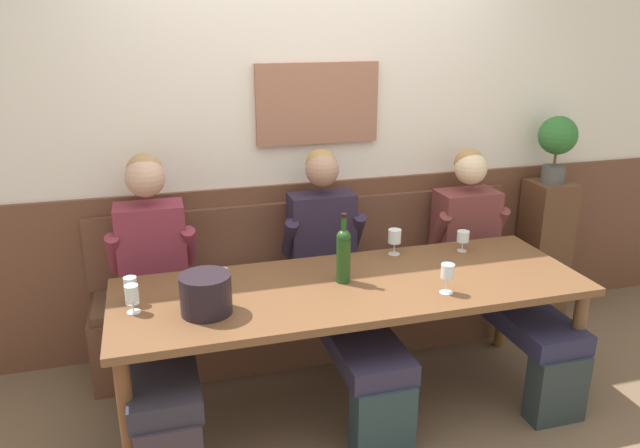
{
  "coord_description": "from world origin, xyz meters",
  "views": [
    {
      "loc": [
        -0.95,
        -2.55,
        2.04
      ],
      "look_at": [
        -0.09,
        0.45,
        0.97
      ],
      "focal_mm": 34.21,
      "sensor_mm": 36.0,
      "label": 1
    }
  ],
  "objects_px": {
    "person_right_seat": "(490,261)",
    "person_center_left_seat": "(156,292)",
    "dining_table": "(352,297)",
    "wine_glass_left_end": "(463,237)",
    "potted_plant": "(557,141)",
    "water_tumbler_right": "(223,278)",
    "wine_glass_center_rear": "(132,294)",
    "wine_glass_near_bucket": "(395,237)",
    "wine_glass_center_front": "(448,272)",
    "ice_bucket": "(206,294)",
    "wall_bench": "(318,307)",
    "wine_glass_by_bottle": "(131,285)",
    "person_left_seat": "(338,279)",
    "wine_bottle_clear_water": "(343,254)"
  },
  "relations": [
    {
      "from": "person_right_seat",
      "to": "person_center_left_seat",
      "type": "bearing_deg",
      "value": 179.6
    },
    {
      "from": "dining_table",
      "to": "person_right_seat",
      "type": "height_order",
      "value": "person_right_seat"
    },
    {
      "from": "wine_glass_left_end",
      "to": "potted_plant",
      "type": "distance_m",
      "value": 1.09
    },
    {
      "from": "person_right_seat",
      "to": "water_tumbler_right",
      "type": "relative_size",
      "value": 12.77
    },
    {
      "from": "water_tumbler_right",
      "to": "wine_glass_left_end",
      "type": "bearing_deg",
      "value": 4.5
    },
    {
      "from": "wine_glass_center_rear",
      "to": "wine_glass_left_end",
      "type": "bearing_deg",
      "value": 8.65
    },
    {
      "from": "wine_glass_near_bucket",
      "to": "wine_glass_center_front",
      "type": "distance_m",
      "value": 0.56
    },
    {
      "from": "wine_glass_center_front",
      "to": "water_tumbler_right",
      "type": "height_order",
      "value": "wine_glass_center_front"
    },
    {
      "from": "person_center_left_seat",
      "to": "ice_bucket",
      "type": "relative_size",
      "value": 5.6
    },
    {
      "from": "dining_table",
      "to": "wine_glass_center_front",
      "type": "relative_size",
      "value": 15.8
    },
    {
      "from": "wall_bench",
      "to": "wine_glass_by_bottle",
      "type": "relative_size",
      "value": 19.93
    },
    {
      "from": "person_center_left_seat",
      "to": "dining_table",
      "type": "bearing_deg",
      "value": -18.61
    },
    {
      "from": "wall_bench",
      "to": "person_left_seat",
      "type": "distance_m",
      "value": 0.5
    },
    {
      "from": "wall_bench",
      "to": "dining_table",
      "type": "height_order",
      "value": "wall_bench"
    },
    {
      "from": "person_left_seat",
      "to": "wine_glass_center_rear",
      "type": "distance_m",
      "value": 1.17
    },
    {
      "from": "potted_plant",
      "to": "wine_glass_near_bucket",
      "type": "bearing_deg",
      "value": -164.03
    },
    {
      "from": "dining_table",
      "to": "potted_plant",
      "type": "xyz_separation_m",
      "value": [
        1.66,
        0.7,
        0.6
      ]
    },
    {
      "from": "person_center_left_seat",
      "to": "wine_glass_center_rear",
      "type": "distance_m",
      "value": 0.4
    },
    {
      "from": "dining_table",
      "to": "person_center_left_seat",
      "type": "distance_m",
      "value": 1.03
    },
    {
      "from": "wall_bench",
      "to": "person_right_seat",
      "type": "height_order",
      "value": "person_right_seat"
    },
    {
      "from": "wine_glass_near_bucket",
      "to": "potted_plant",
      "type": "height_order",
      "value": "potted_plant"
    },
    {
      "from": "dining_table",
      "to": "wine_glass_near_bucket",
      "type": "distance_m",
      "value": 0.52
    },
    {
      "from": "person_right_seat",
      "to": "wine_glass_near_bucket",
      "type": "height_order",
      "value": "person_right_seat"
    },
    {
      "from": "water_tumbler_right",
      "to": "person_right_seat",
      "type": "bearing_deg",
      "value": 5.78
    },
    {
      "from": "person_center_left_seat",
      "to": "ice_bucket",
      "type": "bearing_deg",
      "value": -63.21
    },
    {
      "from": "wine_glass_near_bucket",
      "to": "wall_bench",
      "type": "bearing_deg",
      "value": 137.19
    },
    {
      "from": "ice_bucket",
      "to": "dining_table",
      "type": "bearing_deg",
      "value": 8.68
    },
    {
      "from": "wine_glass_center_front",
      "to": "dining_table",
      "type": "bearing_deg",
      "value": 150.64
    },
    {
      "from": "wine_glass_near_bucket",
      "to": "wine_glass_center_front",
      "type": "xyz_separation_m",
      "value": [
        0.05,
        -0.56,
        0.0
      ]
    },
    {
      "from": "ice_bucket",
      "to": "wine_bottle_clear_water",
      "type": "bearing_deg",
      "value": 12.21
    },
    {
      "from": "person_right_seat",
      "to": "wine_glass_near_bucket",
      "type": "xyz_separation_m",
      "value": [
        -0.64,
        0.01,
        0.22
      ]
    },
    {
      "from": "ice_bucket",
      "to": "wall_bench",
      "type": "bearing_deg",
      "value": 45.77
    },
    {
      "from": "wine_glass_near_bucket",
      "to": "water_tumbler_right",
      "type": "height_order",
      "value": "wine_glass_near_bucket"
    },
    {
      "from": "person_right_seat",
      "to": "ice_bucket",
      "type": "distance_m",
      "value": 1.82
    },
    {
      "from": "dining_table",
      "to": "person_center_left_seat",
      "type": "relative_size",
      "value": 1.81
    },
    {
      "from": "wine_glass_by_bottle",
      "to": "potted_plant",
      "type": "bearing_deg",
      "value": 12.68
    },
    {
      "from": "dining_table",
      "to": "wine_bottle_clear_water",
      "type": "relative_size",
      "value": 6.55
    },
    {
      "from": "wall_bench",
      "to": "ice_bucket",
      "type": "bearing_deg",
      "value": -134.23
    },
    {
      "from": "wine_glass_center_rear",
      "to": "water_tumbler_right",
      "type": "distance_m",
      "value": 0.47
    },
    {
      "from": "wine_bottle_clear_water",
      "to": "potted_plant",
      "type": "distance_m",
      "value": 1.86
    },
    {
      "from": "dining_table",
      "to": "wine_bottle_clear_water",
      "type": "bearing_deg",
      "value": 133.89
    },
    {
      "from": "ice_bucket",
      "to": "water_tumbler_right",
      "type": "relative_size",
      "value": 2.44
    },
    {
      "from": "ice_bucket",
      "to": "wine_glass_center_front",
      "type": "distance_m",
      "value": 1.17
    },
    {
      "from": "person_right_seat",
      "to": "ice_bucket",
      "type": "relative_size",
      "value": 5.23
    },
    {
      "from": "wall_bench",
      "to": "potted_plant",
      "type": "xyz_separation_m",
      "value": [
        1.66,
        0.03,
        0.98
      ]
    },
    {
      "from": "wine_glass_by_bottle",
      "to": "water_tumbler_right",
      "type": "height_order",
      "value": "wine_glass_by_bottle"
    },
    {
      "from": "dining_table",
      "to": "ice_bucket",
      "type": "distance_m",
      "value": 0.78
    },
    {
      "from": "person_center_left_seat",
      "to": "potted_plant",
      "type": "distance_m",
      "value": 2.73
    },
    {
      "from": "person_right_seat",
      "to": "wine_bottle_clear_water",
      "type": "distance_m",
      "value": 1.11
    },
    {
      "from": "person_right_seat",
      "to": "wine_glass_center_front",
      "type": "distance_m",
      "value": 0.84
    }
  ]
}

